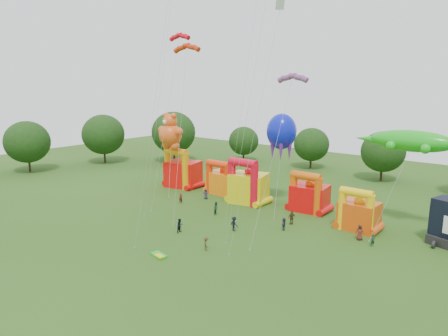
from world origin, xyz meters
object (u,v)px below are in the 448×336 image
Objects in this scene: bouncy_castle_2 at (248,186)px; spectator_4 at (292,218)px; teddy_bear_kite at (170,157)px; octopus_kite at (279,165)px; bouncy_castle_0 at (182,172)px; spectator_0 at (206,194)px; gecko_kite at (400,171)px.

bouncy_castle_2 reaches higher than spectator_4.
teddy_bear_kite is 0.97× the size of octopus_kite.
bouncy_castle_0 is 1.00× the size of bouncy_castle_2.
spectator_0 is at bearing 5.35° from teddy_bear_kite.
teddy_bear_kite is 9.24m from spectator_0.
bouncy_castle_0 is 3.77× the size of spectator_4.
teddy_bear_kite is at bearing 175.95° from spectator_0.
gecko_kite is at bearing 2.23° from bouncy_castle_0.
teddy_bear_kite is at bearing -167.48° from octopus_kite.
spectator_4 is (5.40, -5.30, -5.57)m from octopus_kite.
bouncy_castle_2 is at bearing -171.20° from octopus_kite.
teddy_bear_kite is 19.48m from octopus_kite.
gecko_kite is at bearing 4.23° from octopus_kite.
bouncy_castle_0 is 37.34m from gecko_kite.
teddy_bear_kite reaches higher than bouncy_castle_2.
spectator_0 is (-28.25, -4.76, -6.94)m from gecko_kite.
teddy_bear_kite is 8.03× the size of spectator_0.
spectator_0 is at bearing -20.83° from bouncy_castle_0.
bouncy_castle_0 is 4.27× the size of spectator_0.
spectator_4 is (25.66, -5.09, -1.78)m from bouncy_castle_0.
bouncy_castle_2 is 0.53× the size of teddy_bear_kite.
bouncy_castle_0 is 5.47m from teddy_bear_kite.
spectator_0 is (-11.55, -3.52, -5.68)m from octopus_kite.
gecko_kite is 16.80m from octopus_kite.
spectator_4 is (10.52, -4.51, -1.77)m from bouncy_castle_2.
octopus_kite reaches higher than bouncy_castle_2.
gecko_kite reaches higher than bouncy_castle_0.
bouncy_castle_0 is at bearing -177.77° from gecko_kite.
spectator_0 is (7.47, 0.70, -5.40)m from teddy_bear_kite.
spectator_0 is 17.04m from spectator_4.
spectator_0 is at bearing -163.04° from octopus_kite.
bouncy_castle_2 is 7.23m from spectator_0.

